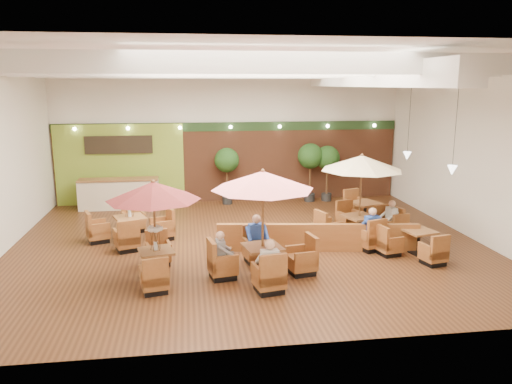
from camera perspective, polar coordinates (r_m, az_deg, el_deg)
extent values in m
plane|color=#381E0F|center=(15.12, -0.87, -6.00)|extent=(14.00, 14.00, 0.00)
cube|color=silver|center=(20.42, -2.99, 6.65)|extent=(14.00, 0.04, 5.50)
cube|color=silver|center=(8.66, 3.99, -0.99)|extent=(14.00, 0.04, 5.50)
cube|color=silver|center=(16.84, 23.53, 4.47)|extent=(0.04, 12.00, 5.50)
cube|color=white|center=(14.38, -0.94, 15.31)|extent=(14.00, 12.00, 0.04)
cube|color=brown|center=(20.51, -2.94, 3.44)|extent=(13.90, 0.10, 3.20)
cube|color=#1E3819|center=(20.33, -2.98, 7.47)|extent=(13.90, 0.12, 0.35)
cube|color=olive|center=(20.54, -15.26, 3.03)|extent=(5.00, 0.08, 3.20)
cube|color=black|center=(20.36, -15.42, 5.22)|extent=(2.60, 0.08, 0.70)
cube|color=white|center=(15.19, 12.63, 12.78)|extent=(0.60, 11.00, 0.60)
cube|color=white|center=(10.41, 1.86, 14.55)|extent=(13.60, 0.12, 0.45)
cube|color=white|center=(13.08, -0.22, 14.08)|extent=(13.60, 0.12, 0.45)
cube|color=white|center=(15.66, -1.54, 13.77)|extent=(13.60, 0.12, 0.45)
cube|color=white|center=(18.34, -2.51, 13.53)|extent=(13.60, 0.12, 0.45)
cylinder|color=black|center=(15.28, 21.96, 8.25)|extent=(0.01, 0.01, 3.20)
cone|color=white|center=(15.45, 21.49, 2.33)|extent=(0.28, 0.28, 0.28)
cylinder|color=black|center=(17.94, 17.20, 9.05)|extent=(0.01, 0.01, 3.20)
cone|color=white|center=(18.09, 16.88, 3.99)|extent=(0.28, 0.28, 0.28)
sphere|color=#FFEAC6|center=(20.46, -20.03, 6.79)|extent=(0.14, 0.14, 0.14)
sphere|color=#FFEAC6|center=(20.14, -14.42, 7.07)|extent=(0.14, 0.14, 0.14)
sphere|color=#FFEAC6|center=(20.02, -8.68, 7.28)|extent=(0.14, 0.14, 0.14)
sphere|color=#FFEAC6|center=(20.10, -2.93, 7.42)|extent=(0.14, 0.14, 0.14)
sphere|color=#FFEAC6|center=(20.37, 2.73, 7.49)|extent=(0.14, 0.14, 0.14)
sphere|color=#FFEAC6|center=(20.83, 8.19, 7.48)|extent=(0.14, 0.14, 0.14)
sphere|color=#FFEAC6|center=(21.47, 13.37, 7.42)|extent=(0.14, 0.14, 0.14)
cube|color=beige|center=(19.97, -15.37, -0.29)|extent=(3.00, 0.70, 1.10)
cube|color=brown|center=(19.85, -15.46, 1.40)|extent=(3.00, 0.75, 0.06)
cube|color=brown|center=(14.54, 7.08, -5.18)|extent=(5.79, 0.98, 0.81)
cube|color=brown|center=(12.64, -11.36, -6.64)|extent=(0.97, 0.97, 0.06)
cylinder|color=black|center=(12.75, -11.30, -8.07)|extent=(0.10, 0.10, 0.63)
cube|color=black|center=(12.87, -11.24, -9.47)|extent=(0.51, 0.51, 0.04)
cube|color=brown|center=(11.93, -11.53, -9.88)|extent=(0.71, 0.71, 0.31)
cube|color=brown|center=(11.60, -11.92, -9.02)|extent=(0.60, 0.22, 0.67)
cube|color=brown|center=(11.83, -12.91, -9.14)|extent=(0.19, 0.53, 0.27)
cube|color=brown|center=(11.90, -10.23, -8.89)|extent=(0.19, 0.53, 0.27)
cube|color=black|center=(12.01, -11.48, -10.85)|extent=(0.63, 0.63, 0.13)
cube|color=brown|center=(13.63, -11.08, -7.02)|extent=(0.71, 0.71, 0.31)
cube|color=brown|center=(13.77, -10.86, -5.55)|extent=(0.60, 0.22, 0.67)
cube|color=brown|center=(13.61, -9.95, -6.15)|extent=(0.19, 0.53, 0.27)
cube|color=brown|center=(13.53, -12.28, -6.35)|extent=(0.19, 0.53, 0.27)
cube|color=black|center=(13.71, -11.04, -7.89)|extent=(0.63, 0.63, 0.13)
cylinder|color=brown|center=(12.49, -11.46, -4.44)|extent=(0.06, 0.06, 2.40)
cone|color=#551919|center=(12.24, -11.66, 0.14)|extent=(2.30, 2.30, 0.45)
sphere|color=brown|center=(12.20, -11.71, 1.19)|extent=(0.10, 0.10, 0.10)
cylinder|color=silver|center=(12.60, -11.39, -6.04)|extent=(0.10, 0.10, 0.22)
cube|color=brown|center=(12.48, 0.76, -6.31)|extent=(1.05, 1.05, 0.06)
cylinder|color=black|center=(12.60, 0.75, -7.90)|extent=(0.11, 0.11, 0.70)
cube|color=black|center=(12.74, 0.75, -9.46)|extent=(0.56, 0.56, 0.04)
cube|color=brown|center=(11.71, 1.50, -9.91)|extent=(0.77, 0.77, 0.34)
cube|color=brown|center=(11.34, 1.47, -8.95)|extent=(0.66, 0.23, 0.74)
cube|color=brown|center=(11.53, 0.07, -9.12)|extent=(0.19, 0.58, 0.30)
cube|color=brown|center=(11.73, 2.92, -8.76)|extent=(0.19, 0.58, 0.30)
cube|color=black|center=(11.80, 1.49, -11.00)|extent=(0.68, 0.68, 0.15)
cube|color=brown|center=(13.56, 0.11, -6.75)|extent=(0.77, 0.77, 0.34)
cube|color=brown|center=(13.72, 0.16, -5.13)|extent=(0.66, 0.23, 0.74)
cube|color=brown|center=(13.59, 1.33, -5.78)|extent=(0.19, 0.58, 0.30)
cube|color=brown|center=(13.40, -1.14, -6.04)|extent=(0.19, 0.58, 0.30)
cube|color=black|center=(13.64, 0.11, -7.72)|extent=(0.68, 0.68, 0.15)
cube|color=brown|center=(12.53, -3.83, -8.42)|extent=(0.77, 0.77, 0.34)
cube|color=brown|center=(12.39, -2.58, -7.08)|extent=(0.23, 0.66, 0.74)
cube|color=brown|center=(12.73, -4.21, -7.07)|extent=(0.58, 0.19, 0.30)
cube|color=brown|center=(12.18, -3.47, -7.97)|extent=(0.58, 0.19, 0.30)
cube|color=black|center=(12.61, -3.81, -9.45)|extent=(0.68, 0.68, 0.15)
cube|color=brown|center=(12.81, 5.22, -7.96)|extent=(0.77, 0.77, 0.34)
cube|color=brown|center=(12.70, 4.01, -6.62)|extent=(0.23, 0.66, 0.74)
cube|color=brown|center=(12.48, 5.82, -7.51)|extent=(0.58, 0.19, 0.30)
cube|color=brown|center=(13.00, 4.69, -6.66)|extent=(0.58, 0.19, 0.30)
cube|color=black|center=(12.90, 5.20, -8.98)|extent=(0.68, 0.68, 0.15)
cylinder|color=brown|center=(12.32, 0.76, -3.85)|extent=(0.06, 0.06, 2.63)
cone|color=#E76F75|center=(12.05, 0.78, 1.36)|extent=(2.53, 2.53, 0.45)
sphere|color=brown|center=(12.01, 0.78, 2.43)|extent=(0.10, 0.10, 0.10)
cube|color=brown|center=(15.65, 11.74, -2.77)|extent=(1.12, 1.12, 0.06)
cylinder|color=black|center=(15.74, 11.68, -4.05)|extent=(0.10, 0.10, 0.69)
cube|color=black|center=(15.85, 11.62, -5.31)|extent=(0.59, 0.59, 0.04)
cube|color=brown|center=(14.88, 12.93, -5.36)|extent=(0.81, 0.81, 0.33)
cube|color=brown|center=(14.53, 13.03, -4.50)|extent=(0.64, 0.30, 0.73)
cube|color=brown|center=(14.64, 12.05, -4.76)|extent=(0.26, 0.57, 0.29)
cube|color=brown|center=(15.01, 13.87, -4.42)|extent=(0.26, 0.57, 0.29)
cube|color=black|center=(14.95, 12.89, -6.23)|extent=(0.72, 0.72, 0.15)
cube|color=brown|center=(16.66, 10.54, -3.35)|extent=(0.81, 0.81, 0.33)
cube|color=brown|center=(16.84, 10.58, -2.09)|extent=(0.64, 0.30, 0.73)
cube|color=brown|center=(16.78, 11.39, -2.54)|extent=(0.26, 0.57, 0.29)
cube|color=brown|center=(16.43, 9.72, -2.79)|extent=(0.26, 0.57, 0.29)
cube|color=black|center=(16.72, 10.51, -4.14)|extent=(0.72, 0.72, 0.15)
cube|color=brown|center=(15.47, 8.21, -4.49)|extent=(0.81, 0.81, 0.33)
cube|color=brown|center=(15.37, 9.25, -3.42)|extent=(0.30, 0.64, 0.73)
cube|color=brown|center=(15.65, 7.60, -3.48)|extent=(0.57, 0.26, 0.29)
cube|color=brown|center=(15.17, 8.87, -4.02)|extent=(0.57, 0.26, 0.29)
cube|color=black|center=(15.54, 8.18, -5.33)|extent=(0.72, 0.72, 0.15)
cube|color=brown|center=(16.12, 14.99, -4.10)|extent=(0.81, 0.81, 0.33)
cube|color=brown|center=(16.01, 14.08, -3.00)|extent=(0.30, 0.64, 0.73)
cube|color=brown|center=(15.85, 15.74, -3.64)|extent=(0.57, 0.26, 0.29)
cube|color=brown|center=(16.28, 14.33, -3.14)|extent=(0.57, 0.26, 0.29)
cube|color=black|center=(16.18, 14.94, -4.91)|extent=(0.72, 0.72, 0.15)
cylinder|color=brown|center=(15.52, 11.82, -0.80)|extent=(0.06, 0.06, 2.60)
cone|color=#C7B88B|center=(15.31, 12.00, 3.29)|extent=(2.50, 2.50, 0.45)
sphere|color=brown|center=(15.28, 12.04, 4.14)|extent=(0.10, 0.10, 0.10)
cube|color=brown|center=(15.74, -14.22, -2.85)|extent=(1.11, 1.11, 0.06)
cylinder|color=black|center=(15.84, -14.15, -4.10)|extent=(0.10, 0.10, 0.67)
cube|color=black|center=(15.94, -14.08, -5.33)|extent=(0.59, 0.59, 0.04)
cube|color=brown|center=(14.93, -14.52, -5.40)|extent=(0.81, 0.81, 0.33)
cube|color=brown|center=(14.62, -15.04, -4.55)|extent=(0.63, 0.31, 0.71)
cube|color=brown|center=(14.82, -15.67, -4.78)|extent=(0.27, 0.56, 0.29)
cube|color=brown|center=(14.94, -13.46, -4.51)|extent=(0.27, 0.56, 0.29)
cube|color=black|center=(15.01, -14.47, -6.25)|extent=(0.72, 0.72, 0.14)
cube|color=brown|center=(16.78, -13.80, -3.41)|extent=(0.81, 0.81, 0.33)
cube|color=brown|center=(16.94, -13.47, -2.18)|extent=(0.63, 0.31, 0.71)
cube|color=brown|center=(16.80, -12.86, -2.63)|extent=(0.27, 0.56, 0.29)
cube|color=brown|center=(16.67, -14.82, -2.85)|extent=(0.27, 0.56, 0.29)
cube|color=black|center=(16.85, -13.76, -4.18)|extent=(0.72, 0.72, 0.14)
cube|color=brown|center=(15.99, -17.60, -4.41)|extent=(0.81, 0.81, 0.33)
cube|color=brown|center=(15.78, -16.83, -3.42)|extent=(0.31, 0.63, 0.71)
cube|color=brown|center=(16.22, -17.84, -3.45)|extent=(0.56, 0.27, 0.29)
cube|color=brown|center=(15.66, -17.45, -3.98)|extent=(0.56, 0.27, 0.29)
cube|color=black|center=(16.06, -17.54, -5.21)|extent=(0.72, 0.72, 0.14)
cube|color=brown|center=(15.78, -10.63, -4.26)|extent=(0.81, 0.81, 0.33)
cube|color=brown|center=(15.79, -11.56, -3.13)|extent=(0.31, 0.63, 0.71)
cube|color=brown|center=(15.45, -10.33, -3.82)|extent=(0.56, 0.27, 0.29)
cube|color=brown|center=(15.99, -10.98, -3.29)|extent=(0.56, 0.27, 0.29)
cube|color=black|center=(15.84, -10.60, -5.08)|extent=(0.72, 0.72, 0.14)
cylinder|color=silver|center=(15.71, -14.24, -2.35)|extent=(0.10, 0.10, 0.22)
cube|color=brown|center=(14.85, 18.16, -4.28)|extent=(0.93, 0.93, 0.06)
cylinder|color=black|center=(14.94, 18.08, -5.47)|extent=(0.09, 0.09, 0.61)
cube|color=black|center=(15.04, 18.00, -6.64)|extent=(0.49, 0.49, 0.04)
cube|color=brown|center=(14.22, 19.60, -6.75)|extent=(0.68, 0.68, 0.29)
cube|color=brown|center=(13.92, 19.93, -5.98)|extent=(0.58, 0.21, 0.65)
cube|color=brown|center=(14.00, 18.81, -6.19)|extent=(0.18, 0.51, 0.26)
cube|color=brown|center=(14.33, 20.48, -5.89)|extent=(0.18, 0.51, 0.26)
cube|color=black|center=(14.29, 19.54, -7.55)|extent=(0.60, 0.60, 0.13)
cube|color=brown|center=(15.71, 16.68, -4.76)|extent=(0.68, 0.68, 0.29)
cube|color=brown|center=(15.86, 16.56, -3.55)|extent=(0.58, 0.21, 0.65)
cube|color=brown|center=(15.82, 17.50, -4.00)|extent=(0.18, 0.51, 0.26)
cube|color=brown|center=(15.51, 15.93, -4.23)|extent=(0.18, 0.51, 0.26)
cube|color=black|center=(15.77, 16.63, -5.50)|extent=(0.60, 0.60, 0.13)
cube|color=brown|center=(14.60, 14.96, -5.94)|extent=(0.68, 0.68, 0.29)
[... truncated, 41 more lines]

